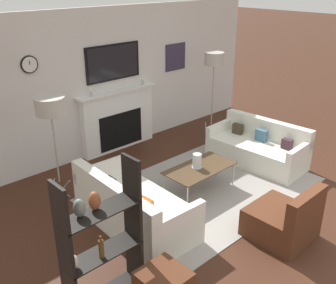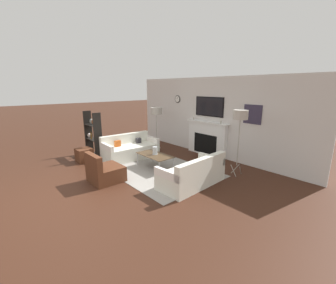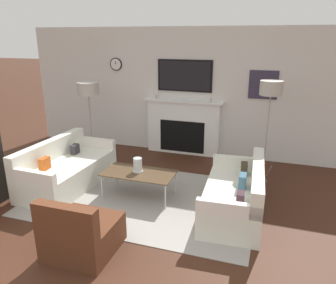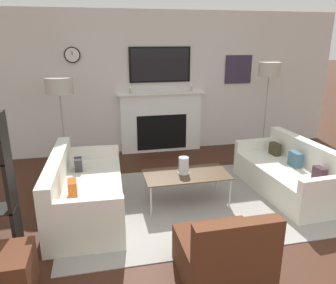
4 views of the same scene
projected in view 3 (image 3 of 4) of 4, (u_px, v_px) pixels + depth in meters
fireplace_wall at (185, 98)px, 7.08m from camera, size 7.36×0.28×2.70m
area_rug at (144, 197)px, 5.33m from camera, size 3.53×2.38×0.01m
couch_left at (66, 170)px, 5.68m from camera, size 0.94×1.84×0.79m
couch_right at (236, 196)px, 4.81m from camera, size 0.91×1.78×0.76m
armchair at (81, 234)px, 3.91m from camera, size 0.77×0.78×0.78m
coffee_table at (139, 174)px, 5.25m from camera, size 1.15×0.60×0.42m
hurricane_candle at (138, 166)px, 5.26m from camera, size 0.16×0.16×0.23m
floor_lamp_left at (88, 89)px, 6.69m from camera, size 0.43×0.43×1.62m
floor_lamp_right at (271, 90)px, 5.56m from camera, size 0.39×0.39×1.80m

